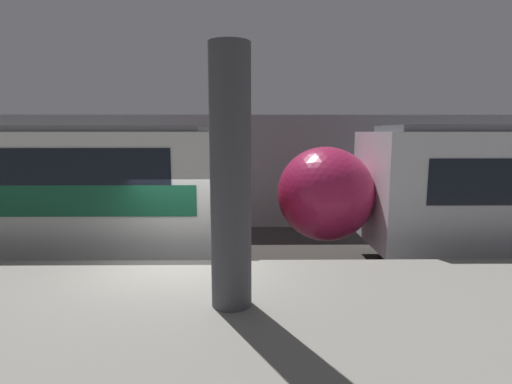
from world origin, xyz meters
name	(u,v)px	position (x,y,z in m)	size (l,w,h in m)	color
ground_plane	(181,314)	(0.00, 0.00, 0.00)	(120.00, 120.00, 0.00)	#33302D
platform	(143,370)	(0.00, -2.68, 0.54)	(40.00, 5.37, 1.08)	gray
station_rear_barrier	(214,172)	(0.00, 7.20, 2.05)	(50.00, 0.15, 4.11)	gray
support_pillar_near	(231,179)	(1.09, -1.97, 2.86)	(0.56, 0.56, 3.56)	#47474C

